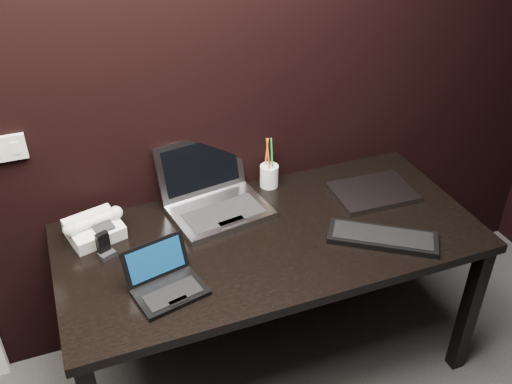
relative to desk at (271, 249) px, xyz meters
name	(u,v)px	position (x,y,z in m)	size (l,w,h in m)	color
wall_back	(163,79)	(-0.30, 0.40, 0.64)	(4.00, 4.00, 0.00)	black
wall_switch	(5,149)	(-0.92, 0.39, 0.46)	(0.15, 0.02, 0.10)	silver
desk	(271,249)	(0.00, 0.00, 0.00)	(1.70, 0.80, 0.74)	black
netbook	(166,283)	(-0.47, -0.16, 0.11)	(0.28, 0.26, 0.15)	black
silver_laptop	(215,199)	(-0.16, 0.25, 0.13)	(0.45, 0.42, 0.27)	#A1A2A7
ext_keyboard	(383,238)	(0.40, -0.19, 0.09)	(0.44, 0.36, 0.03)	black
closed_laptop	(373,192)	(0.53, 0.10, 0.09)	(0.36, 0.26, 0.02)	gray
desk_phone	(94,228)	(-0.67, 0.24, 0.12)	(0.25, 0.23, 0.12)	silver
mobile_phone	(104,247)	(-0.65, 0.11, 0.12)	(0.07, 0.07, 0.10)	black
pen_cup	(269,175)	(0.13, 0.34, 0.13)	(0.11, 0.11, 0.24)	silver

